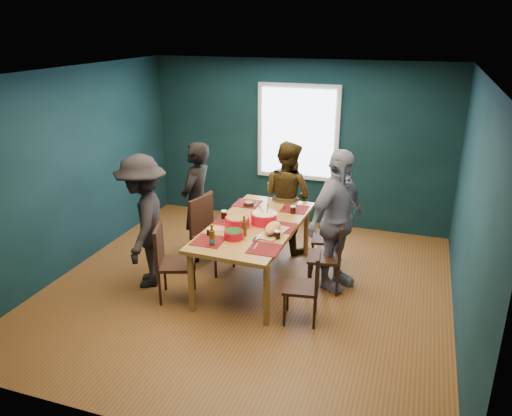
{
  "coord_description": "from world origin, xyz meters",
  "views": [
    {
      "loc": [
        1.91,
        -5.34,
        3.23
      ],
      "look_at": [
        0.03,
        0.25,
        1.03
      ],
      "focal_mm": 35.0,
      "sensor_mm": 36.0,
      "label": 1
    }
  ],
  "objects_px": {
    "chair_right_near": "(309,281)",
    "person_near_left": "(144,222)",
    "bowl_dumpling": "(264,218)",
    "bowl_herbs": "(234,234)",
    "chair_right_mid": "(332,251)",
    "cutting_board": "(273,229)",
    "dining_table": "(255,229)",
    "bowl_salad": "(237,222)",
    "chair_right_far": "(331,234)",
    "person_far_left": "(197,202)",
    "person_back": "(287,196)",
    "person_right": "(337,221)",
    "chair_left_mid": "(208,228)",
    "chair_left_near": "(168,257)",
    "chair_left_far": "(211,217)"
  },
  "relations": [
    {
      "from": "person_back",
      "to": "bowl_salad",
      "type": "xyz_separation_m",
      "value": [
        -0.3,
        -1.29,
        0.05
      ]
    },
    {
      "from": "chair_left_near",
      "to": "chair_right_mid",
      "type": "xyz_separation_m",
      "value": [
        1.84,
        0.84,
        -0.02
      ]
    },
    {
      "from": "chair_left_mid",
      "to": "person_right",
      "type": "relative_size",
      "value": 0.55
    },
    {
      "from": "chair_left_near",
      "to": "dining_table",
      "type": "bearing_deg",
      "value": 23.75
    },
    {
      "from": "cutting_board",
      "to": "bowl_dumpling",
      "type": "bearing_deg",
      "value": 136.17
    },
    {
      "from": "chair_right_mid",
      "to": "chair_right_near",
      "type": "distance_m",
      "value": 0.8
    },
    {
      "from": "bowl_dumpling",
      "to": "person_back",
      "type": "bearing_deg",
      "value": 88.93
    },
    {
      "from": "chair_left_mid",
      "to": "bowl_dumpling",
      "type": "relative_size",
      "value": 2.96
    },
    {
      "from": "chair_left_far",
      "to": "chair_left_near",
      "type": "bearing_deg",
      "value": -79.76
    },
    {
      "from": "chair_left_far",
      "to": "chair_right_mid",
      "type": "distance_m",
      "value": 2.09
    },
    {
      "from": "chair_left_mid",
      "to": "chair_right_near",
      "type": "relative_size",
      "value": 1.17
    },
    {
      "from": "chair_left_near",
      "to": "person_near_left",
      "type": "xyz_separation_m",
      "value": [
        -0.46,
        0.25,
        0.31
      ]
    },
    {
      "from": "chair_left_far",
      "to": "bowl_dumpling",
      "type": "height_order",
      "value": "bowl_dumpling"
    },
    {
      "from": "chair_left_far",
      "to": "person_near_left",
      "type": "distance_m",
      "value": 1.42
    },
    {
      "from": "chair_right_mid",
      "to": "person_right",
      "type": "height_order",
      "value": "person_right"
    },
    {
      "from": "chair_left_near",
      "to": "chair_right_near",
      "type": "xyz_separation_m",
      "value": [
        1.73,
        0.05,
        -0.05
      ]
    },
    {
      "from": "person_near_left",
      "to": "bowl_herbs",
      "type": "bearing_deg",
      "value": 69.7
    },
    {
      "from": "chair_right_mid",
      "to": "cutting_board",
      "type": "relative_size",
      "value": 1.5
    },
    {
      "from": "chair_left_far",
      "to": "cutting_board",
      "type": "bearing_deg",
      "value": -32.68
    },
    {
      "from": "chair_right_mid",
      "to": "bowl_dumpling",
      "type": "bearing_deg",
      "value": 171.8
    },
    {
      "from": "chair_left_near",
      "to": "cutting_board",
      "type": "distance_m",
      "value": 1.31
    },
    {
      "from": "chair_right_far",
      "to": "person_back",
      "type": "distance_m",
      "value": 0.91
    },
    {
      "from": "chair_right_far",
      "to": "bowl_salad",
      "type": "distance_m",
      "value": 1.42
    },
    {
      "from": "bowl_dumpling",
      "to": "cutting_board",
      "type": "bearing_deg",
      "value": -54.62
    },
    {
      "from": "person_far_left",
      "to": "person_back",
      "type": "xyz_separation_m",
      "value": [
        1.11,
        0.77,
        -0.03
      ]
    },
    {
      "from": "chair_right_near",
      "to": "person_near_left",
      "type": "relative_size",
      "value": 0.5
    },
    {
      "from": "dining_table",
      "to": "chair_right_far",
      "type": "distance_m",
      "value": 1.15
    },
    {
      "from": "dining_table",
      "to": "bowl_salad",
      "type": "bearing_deg",
      "value": -137.28
    },
    {
      "from": "bowl_dumpling",
      "to": "bowl_herbs",
      "type": "relative_size",
      "value": 1.44
    },
    {
      "from": "chair_left_mid",
      "to": "person_back",
      "type": "relative_size",
      "value": 0.61
    },
    {
      "from": "chair_right_far",
      "to": "chair_right_near",
      "type": "height_order",
      "value": "chair_right_near"
    },
    {
      "from": "chair_left_far",
      "to": "chair_left_near",
      "type": "relative_size",
      "value": 0.86
    },
    {
      "from": "chair_left_near",
      "to": "chair_right_far",
      "type": "height_order",
      "value": "chair_left_near"
    },
    {
      "from": "cutting_board",
      "to": "chair_right_far",
      "type": "bearing_deg",
      "value": 70.4
    },
    {
      "from": "chair_left_near",
      "to": "person_right",
      "type": "distance_m",
      "value": 2.12
    },
    {
      "from": "chair_right_mid",
      "to": "person_near_left",
      "type": "xyz_separation_m",
      "value": [
        -2.3,
        -0.59,
        0.33
      ]
    },
    {
      "from": "person_far_left",
      "to": "bowl_dumpling",
      "type": "distance_m",
      "value": 1.13
    },
    {
      "from": "person_right",
      "to": "cutting_board",
      "type": "height_order",
      "value": "person_right"
    },
    {
      "from": "chair_right_near",
      "to": "person_far_left",
      "type": "distance_m",
      "value": 2.2
    },
    {
      "from": "bowl_herbs",
      "to": "chair_right_far",
      "type": "bearing_deg",
      "value": 52.37
    },
    {
      "from": "chair_right_near",
      "to": "chair_right_mid",
      "type": "bearing_deg",
      "value": 73.11
    },
    {
      "from": "chair_left_mid",
      "to": "chair_right_far",
      "type": "height_order",
      "value": "chair_left_mid"
    },
    {
      "from": "dining_table",
      "to": "person_near_left",
      "type": "height_order",
      "value": "person_near_left"
    },
    {
      "from": "chair_left_far",
      "to": "bowl_dumpling",
      "type": "relative_size",
      "value": 2.42
    },
    {
      "from": "chair_right_near",
      "to": "person_far_left",
      "type": "bearing_deg",
      "value": 140.76
    },
    {
      "from": "chair_right_far",
      "to": "cutting_board",
      "type": "distance_m",
      "value": 1.17
    },
    {
      "from": "dining_table",
      "to": "person_far_left",
      "type": "xyz_separation_m",
      "value": [
        -0.99,
        0.37,
        0.13
      ]
    },
    {
      "from": "dining_table",
      "to": "person_back",
      "type": "height_order",
      "value": "person_back"
    },
    {
      "from": "person_near_left",
      "to": "person_right",
      "type": "bearing_deg",
      "value": 85.44
    },
    {
      "from": "chair_right_far",
      "to": "person_near_left",
      "type": "relative_size",
      "value": 0.48
    }
  ]
}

